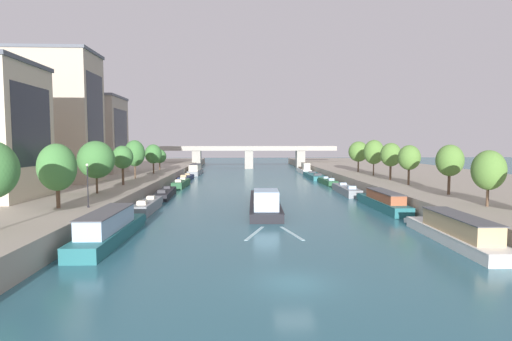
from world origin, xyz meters
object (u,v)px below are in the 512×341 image
tree_right_second (450,161)px  tree_left_nearest (135,153)px  moored_boat_left_near (195,170)px  moored_boat_right_near (456,231)px  moored_boat_left_upstream (109,228)px  moored_boat_left_end (186,178)px  moored_boat_right_gap_after (328,182)px  barge_midriver (265,202)px  lamppost_left_bank (88,183)px  tree_left_far (96,160)px  tree_left_second (160,156)px  moored_boat_right_downstream (346,190)px  tree_right_past_mid (358,152)px  moored_boat_right_second (383,201)px  tree_right_by_lamp (489,170)px  tree_left_distant (123,157)px  moored_boat_left_midway (148,206)px  tree_left_past_mid (57,167)px  tree_left_third (153,154)px  bridge_far (249,154)px  tree_right_end_of_row (391,155)px  tree_right_far (409,158)px  moored_boat_left_downstream (165,193)px  moored_boat_right_midway (314,176)px  moored_boat_left_second (181,183)px  tree_right_nearest (374,152)px  moored_boat_right_upstream (304,170)px

tree_right_second → tree_left_nearest: bearing=152.3°
moored_boat_left_near → moored_boat_right_near: moored_boat_left_near is taller
moored_boat_left_upstream → moored_boat_left_end: moored_boat_left_upstream is taller
moored_boat_left_upstream → moored_boat_left_near: size_ratio=1.07×
moored_boat_right_gap_after → barge_midriver: bearing=-117.0°
lamppost_left_bank → tree_left_far: bearing=105.3°
tree_left_second → lamppost_left_bank: size_ratio=1.09×
moored_boat_right_downstream → tree_right_past_mid: bearing=67.6°
moored_boat_right_second → tree_right_by_lamp: 14.25m
tree_left_distant → tree_right_past_mid: bearing=28.9°
moored_boat_left_midway → tree_right_by_lamp: 39.82m
tree_left_past_mid → lamppost_left_bank: size_ratio=1.45×
tree_left_third → lamppost_left_bank: (2.63, -43.71, -1.69)m
bridge_far → tree_left_third: bearing=-114.4°
barge_midriver → tree_right_second: tree_right_second is taller
tree_left_distant → tree_left_far: bearing=-92.7°
moored_boat_right_gap_after → moored_boat_left_upstream: bearing=-123.2°
tree_left_distant → lamppost_left_bank: (2.62, -21.44, -1.85)m
moored_boat_right_second → tree_right_second: size_ratio=2.28×
moored_boat_right_gap_after → lamppost_left_bank: (-34.45, -41.12, 4.12)m
tree_left_second → tree_right_end_of_row: size_ratio=0.75×
tree_left_far → tree_right_far: tree_left_far is taller
moored_boat_left_upstream → tree_right_second: tree_right_second is taller
moored_boat_right_gap_after → tree_right_second: (8.16, -33.01, 6.00)m
moored_boat_left_downstream → tree_right_past_mid: 45.77m
bridge_far → barge_midriver: bearing=-90.0°
moored_boat_right_gap_after → tree_left_second: size_ratio=2.12×
moored_boat_right_midway → tree_right_by_lamp: bearing=-82.8°
moored_boat_right_midway → lamppost_left_bank: lamppost_left_bank is taller
moored_boat_left_end → moored_boat_right_downstream: size_ratio=0.89×
moored_boat_left_upstream → moored_boat_left_end: (-0.74, 57.38, -0.67)m
tree_left_past_mid → tree_right_past_mid: size_ratio=0.96×
moored_boat_left_end → bridge_far: bridge_far is taller
tree_right_end_of_row → tree_right_past_mid: bearing=90.0°
moored_boat_left_second → tree_right_nearest: 39.12m
moored_boat_left_end → moored_boat_right_near: size_ratio=0.77×
moored_boat_right_upstream → bridge_far: bearing=128.8°
moored_boat_right_downstream → moored_boat_right_midway: size_ratio=0.78×
tree_left_past_mid → moored_boat_right_downstream: bearing=35.6°
tree_left_distant → tree_left_third: (-0.00, 22.27, -0.16)m
moored_boat_right_second → moored_boat_right_gap_after: moored_boat_right_second is taller
tree_right_by_lamp → lamppost_left_bank: bearing=178.3°
tree_left_past_mid → tree_right_far: (45.18, 19.72, 0.12)m
moored_boat_left_second → moored_boat_right_gap_after: size_ratio=1.10×
tree_left_nearest → tree_right_by_lamp: 56.35m
moored_boat_left_downstream → tree_left_second: 32.44m
moored_boat_left_end → moored_boat_left_near: (0.49, 16.01, 0.67)m
moored_boat_left_midway → barge_midriver: bearing=3.6°
moored_boat_right_near → tree_right_nearest: size_ratio=2.13×
moored_boat_left_midway → tree_left_distant: size_ratio=1.68×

